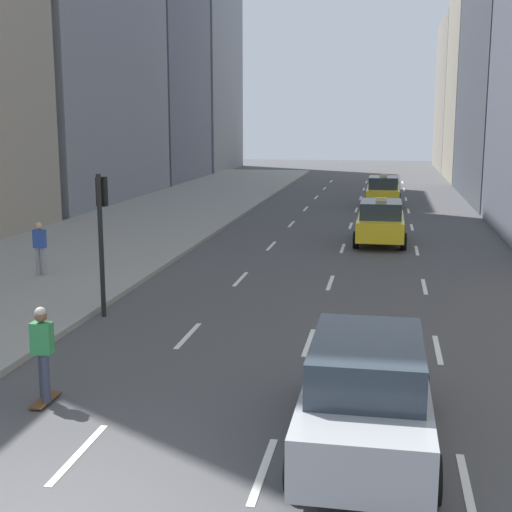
# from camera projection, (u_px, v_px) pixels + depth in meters

# --- Properties ---
(sidewalk_left) EXTENTS (8.00, 66.00, 0.15)m
(sidewalk_left) POSITION_uv_depth(u_px,v_px,m) (161.00, 216.00, 35.96)
(sidewalk_left) COLOR gray
(sidewalk_left) RESTS_ON ground
(lane_markings) EXTENTS (5.72, 56.00, 0.01)m
(lane_markings) POSITION_uv_depth(u_px,v_px,m) (347.00, 236.00, 30.41)
(lane_markings) COLOR white
(lane_markings) RESTS_ON ground
(taxi_lead) EXTENTS (2.02, 4.40, 1.87)m
(taxi_lead) POSITION_uv_depth(u_px,v_px,m) (381.00, 222.00, 28.43)
(taxi_lead) COLOR yellow
(taxi_lead) RESTS_ON ground
(taxi_second) EXTENTS (2.02, 4.40, 1.87)m
(taxi_second) POSITION_uv_depth(u_px,v_px,m) (383.00, 191.00, 40.32)
(taxi_second) COLOR yellow
(taxi_second) RESTS_ON ground
(sedan_black_near) EXTENTS (2.02, 4.91, 1.79)m
(sedan_black_near) POSITION_uv_depth(u_px,v_px,m) (367.00, 391.00, 10.66)
(sedan_black_near) COLOR #9EA0A5
(sedan_black_near) RESTS_ON ground
(skateboarder) EXTENTS (0.36, 0.80, 1.75)m
(skateboarder) POSITION_uv_depth(u_px,v_px,m) (43.00, 350.00, 12.37)
(skateboarder) COLOR brown
(skateboarder) RESTS_ON ground
(pedestrian_far_walking) EXTENTS (0.36, 0.22, 1.65)m
(pedestrian_far_walking) POSITION_uv_depth(u_px,v_px,m) (40.00, 246.00, 21.97)
(pedestrian_far_walking) COLOR gray
(pedestrian_far_walking) RESTS_ON sidewalk_left
(traffic_light_pole) EXTENTS (0.24, 0.42, 3.60)m
(traffic_light_pole) POSITION_uv_depth(u_px,v_px,m) (102.00, 222.00, 17.68)
(traffic_light_pole) COLOR black
(traffic_light_pole) RESTS_ON ground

